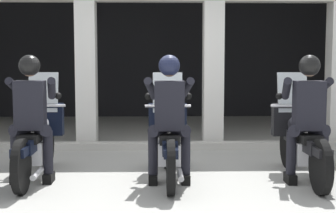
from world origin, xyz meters
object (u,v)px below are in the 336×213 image
at_px(motorcycle_left, 37,139).
at_px(police_officer_center, 169,108).
at_px(police_officer_right, 308,108).
at_px(motorcycle_right, 301,139).
at_px(police_officer_left, 31,108).
at_px(motorcycle_center, 169,140).

relative_size(motorcycle_left, police_officer_center, 1.29).
relative_size(motorcycle_left, police_officer_right, 1.29).
bearing_deg(police_officer_center, motorcycle_left, 157.08).
bearing_deg(police_officer_center, motorcycle_right, -1.94).
bearing_deg(police_officer_left, police_officer_center, -10.33).
bearing_deg(police_officer_center, motorcycle_center, 79.35).
distance_m(police_officer_center, motorcycle_right, 1.77).
relative_size(motorcycle_left, motorcycle_center, 1.00).
distance_m(motorcycle_left, motorcycle_center, 1.70).
height_order(police_officer_left, motorcycle_center, police_officer_left).
bearing_deg(motorcycle_center, motorcycle_left, 166.45).
distance_m(police_officer_left, police_officer_right, 3.40).
height_order(police_officer_left, police_officer_center, same).
relative_size(motorcycle_center, police_officer_right, 1.29).
distance_m(motorcycle_center, motorcycle_right, 1.70).
relative_size(police_officer_left, motorcycle_center, 0.78).
height_order(motorcycle_left, motorcycle_center, same).
bearing_deg(police_officer_left, motorcycle_center, -0.80).
bearing_deg(motorcycle_center, police_officer_right, -20.88).
xyz_separation_m(police_officer_center, police_officer_right, (1.70, -0.03, -0.00)).
bearing_deg(motorcycle_right, police_officer_right, -101.41).
distance_m(motorcycle_left, motorcycle_right, 3.40).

